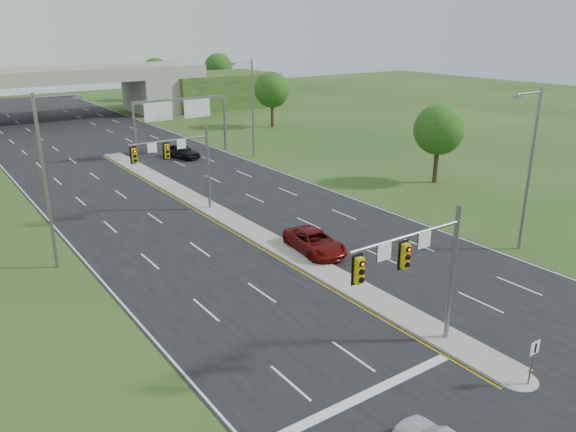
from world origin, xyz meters
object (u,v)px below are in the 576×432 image
at_px(signal_mast_far, 182,158).
at_px(keep_right_sign, 533,356).
at_px(sign_gantry, 180,111).
at_px(car_far_c, 182,151).
at_px(car_far_a, 315,242).
at_px(overpass, 48,98).
at_px(signal_mast_near, 422,263).

height_order(signal_mast_far, keep_right_sign, signal_mast_far).
xyz_separation_m(keep_right_sign, sign_gantry, (6.68, 49.45, 3.72)).
bearing_deg(sign_gantry, car_far_c, -115.65).
bearing_deg(sign_gantry, car_far_a, -99.10).
relative_size(signal_mast_far, car_far_a, 1.29).
relative_size(signal_mast_far, sign_gantry, 0.60).
height_order(keep_right_sign, car_far_a, keep_right_sign).
bearing_deg(signal_mast_far, sign_gantry, 65.89).
distance_m(sign_gantry, car_far_a, 33.08).
xyz_separation_m(overpass, car_far_a, (1.50, -67.45, -2.78)).
relative_size(sign_gantry, car_far_a, 2.14).
relative_size(signal_mast_far, overpass, 0.09).
height_order(signal_mast_near, car_far_c, signal_mast_near).
bearing_deg(overpass, car_far_c, -80.44).
bearing_deg(signal_mast_near, car_far_a, 73.40).
bearing_deg(signal_mast_far, car_far_c, 65.99).
xyz_separation_m(keep_right_sign, car_far_c, (6.11, 48.25, -0.70)).
relative_size(keep_right_sign, car_far_c, 0.47).
height_order(signal_mast_near, signal_mast_far, same).
bearing_deg(keep_right_sign, sign_gantry, 82.30).
bearing_deg(keep_right_sign, car_far_a, 84.98).
height_order(overpass, car_far_c, overpass).
xyz_separation_m(keep_right_sign, overpass, (0.00, 84.53, 2.04)).
distance_m(signal_mast_near, signal_mast_far, 25.00).
relative_size(signal_mast_near, keep_right_sign, 3.18).
bearing_deg(car_far_a, signal_mast_near, -99.71).
bearing_deg(overpass, signal_mast_near, -91.62).
height_order(signal_mast_near, sign_gantry, signal_mast_near).
bearing_deg(sign_gantry, signal_mast_far, -114.11).
relative_size(keep_right_sign, car_far_a, 0.41).
distance_m(signal_mast_near, sign_gantry, 45.88).
bearing_deg(car_far_c, signal_mast_far, -130.14).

